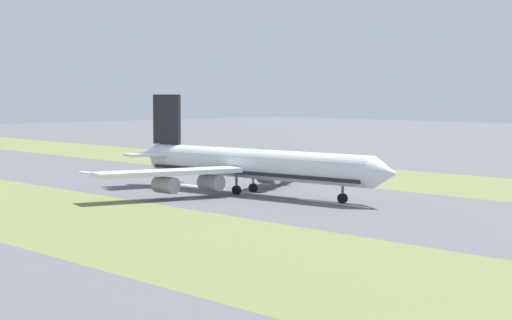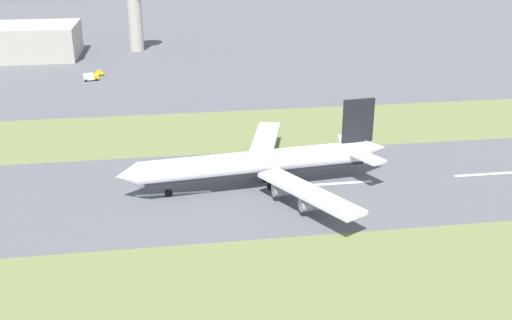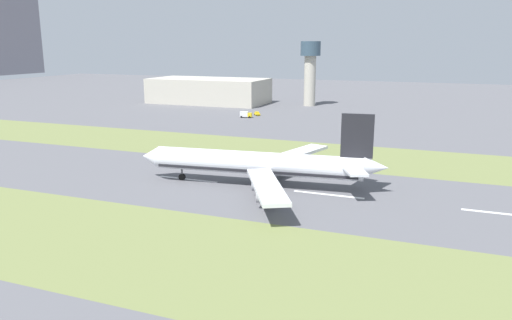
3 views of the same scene
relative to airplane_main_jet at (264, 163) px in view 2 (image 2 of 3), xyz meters
The scene contains 10 objects.
ground_plane 6.50m from the airplane_main_jet, 121.52° to the right, with size 800.00×800.00×0.00m, color #56565B.
grass_median_west 46.72m from the airplane_main_jet, behind, with size 40.00×600.00×0.01m, color olive.
grass_median_east 44.18m from the airplane_main_jet, ahead, with size 40.00×600.00×0.01m, color olive.
centreline_dash_near 58.43m from the airplane_main_jet, 91.27° to the right, with size 1.20×18.00×0.01m, color silver.
centreline_dash_mid 19.12m from the airplane_main_jet, 94.06° to the right, with size 1.20×18.00×0.01m, color silver.
centreline_dash_far 22.74m from the airplane_main_jet, 93.36° to the left, with size 1.20×18.00×0.01m, color silver.
airplane_main_jet is the anchor object (origin of this frame).
control_tower 180.62m from the airplane_main_jet, 11.56° to the left, with size 12.00×12.00×38.47m.
service_truck 126.47m from the airplane_main_jet, 24.67° to the left, with size 3.65×6.34×3.10m.
apron_car 134.23m from the airplane_main_jet, 21.96° to the left, with size 4.40×4.36×2.03m.
Camera 2 is at (-130.67, 23.99, 59.54)m, focal length 42.00 mm.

